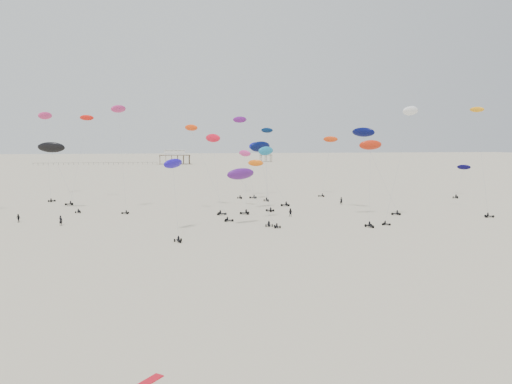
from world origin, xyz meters
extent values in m
plane|color=beige|center=(0.00, 200.00, 0.00)|extent=(900.00, 900.00, 0.00)
cube|color=brown|center=(-10.00, 350.00, 6.15)|extent=(21.00, 13.00, 0.30)
cube|color=silver|center=(-10.00, 350.00, 7.90)|extent=(14.00, 8.40, 3.20)
cube|color=#B2B2AD|center=(-10.00, 350.00, 9.65)|extent=(15.00, 9.00, 0.30)
cube|color=brown|center=(60.00, 380.00, 5.15)|extent=(9.00, 7.00, 0.30)
cube|color=silver|center=(60.00, 380.00, 6.50)|extent=(5.60, 4.20, 2.40)
cube|color=#B2B2AD|center=(60.00, 380.00, 7.85)|extent=(6.00, 4.50, 0.30)
cube|color=black|center=(-62.00, 350.00, 1.45)|extent=(80.00, 0.10, 0.10)
cylinder|color=gray|center=(7.35, 141.66, 4.71)|extent=(0.03, 0.03, 12.38)
ellipsoid|color=orange|center=(10.19, 145.44, 9.54)|extent=(4.89, 3.18, 2.27)
cylinder|color=gray|center=(3.47, 95.16, 7.01)|extent=(0.03, 0.03, 13.55)
ellipsoid|color=#177DAF|center=(3.68, 97.71, 14.01)|extent=(4.08, 3.45, 1.95)
cylinder|color=gray|center=(-37.75, 136.77, 11.07)|extent=(0.03, 0.03, 23.24)
ellipsoid|color=red|center=(-36.12, 141.86, 22.08)|extent=(4.20, 2.77, 1.90)
cylinder|color=gray|center=(11.67, 136.16, 9.51)|extent=(0.03, 0.03, 20.63)
ellipsoid|color=#051D46|center=(12.72, 141.46, 18.94)|extent=(3.76, 3.13, 1.77)
cylinder|color=gray|center=(28.18, 91.10, 10.74)|extent=(0.03, 0.03, 21.16)
ellipsoid|color=white|center=(30.92, 92.29, 21.71)|extent=(4.94, 3.90, 2.25)
cylinder|color=gray|center=(67.38, 132.10, 4.18)|extent=(0.03, 0.03, 11.97)
ellipsoid|color=#08043B|center=(70.70, 135.74, 8.27)|extent=(4.04, 3.86, 1.92)
cylinder|color=gray|center=(23.54, 93.34, 7.49)|extent=(0.03, 0.03, 17.41)
ellipsoid|color=red|center=(25.56, 98.48, 15.12)|extent=(5.16, 2.56, 2.51)
cylinder|color=gray|center=(51.24, 98.72, 11.47)|extent=(0.03, 0.03, 22.66)
ellipsoid|color=#FF9F15|center=(51.67, 102.23, 22.78)|extent=(3.06, 3.17, 1.50)
cylinder|color=gray|center=(6.43, 112.35, 7.16)|extent=(0.03, 0.03, 13.11)
ellipsoid|color=#050E42|center=(5.41, 112.96, 14.66)|extent=(6.21, 5.14, 2.92)
cylinder|color=gray|center=(-25.05, 115.16, 11.38)|extent=(0.03, 0.03, 21.78)
ellipsoid|color=#CA2F76|center=(-25.62, 116.54, 22.94)|extent=(4.27, 4.57, 2.14)
cylinder|color=gray|center=(29.88, 140.14, 8.18)|extent=(0.03, 0.03, 15.67)
ellipsoid|color=red|center=(31.58, 141.60, 16.44)|extent=(4.49, 3.39, 2.08)
cylinder|color=gray|center=(-6.76, 105.71, 9.44)|extent=(0.03, 0.03, 22.40)
ellipsoid|color=#FF420D|center=(-10.01, 111.90, 18.80)|extent=(3.50, 3.28, 1.69)
cylinder|color=gray|center=(1.98, 113.25, 6.58)|extent=(0.03, 0.03, 15.11)
ellipsoid|color=#E23592|center=(2.70, 118.04, 13.05)|extent=(3.52, 4.07, 1.90)
cylinder|color=gray|center=(10.50, 126.30, 7.23)|extent=(0.03, 0.03, 18.16)
ellipsoid|color=#0E11BE|center=(7.88, 132.15, 14.56)|extent=(5.01, 4.20, 2.39)
cylinder|color=gray|center=(-4.27, 114.29, 8.28)|extent=(0.03, 0.03, 18.94)
ellipsoid|color=red|center=(-4.58, 120.03, 16.62)|extent=(4.14, 4.39, 2.19)
cylinder|color=gray|center=(1.11, 91.59, 4.77)|extent=(0.03, 0.03, 10.58)
ellipsoid|color=#52167C|center=(-2.08, 92.45, 9.93)|extent=(6.33, 4.82, 2.85)
cylinder|color=gray|center=(-47.23, 146.56, 11.44)|extent=(0.03, 0.03, 25.91)
ellipsoid|color=#D73273|center=(-49.17, 153.52, 23.09)|extent=(4.35, 5.13, 2.46)
cylinder|color=gray|center=(30.51, 104.75, 8.80)|extent=(0.03, 0.03, 18.03)
ellipsoid|color=#050A45|center=(27.70, 107.61, 17.87)|extent=(5.46, 5.80, 2.71)
cylinder|color=gray|center=(-14.00, 84.32, 6.01)|extent=(0.03, 0.03, 12.84)
ellipsoid|color=#200EBD|center=(-14.31, 87.88, 12.13)|extent=(4.45, 4.61, 2.18)
cylinder|color=gray|center=(6.82, 141.44, 10.99)|extent=(0.03, 0.03, 21.82)
ellipsoid|color=#6C1781|center=(5.47, 144.92, 22.02)|extent=(4.65, 3.01, 2.16)
cylinder|color=gray|center=(-37.90, 119.27, 7.02)|extent=(0.03, 0.03, 14.60)
ellipsoid|color=black|center=(-40.91, 121.17, 14.51)|extent=(6.57, 3.85, 3.07)
imported|color=black|center=(-35.31, 100.47, 0.00)|extent=(0.99, 0.86, 2.27)
imported|color=black|center=(10.21, 103.64, 0.00)|extent=(1.14, 1.08, 2.04)
imported|color=black|center=(-44.32, 105.89, 0.00)|extent=(1.30, 1.16, 1.94)
imported|color=black|center=(27.74, 121.16, 0.00)|extent=(0.88, 0.68, 2.20)
cube|color=red|center=(-16.65, 34.83, 0.00)|extent=(1.71, 1.82, 0.07)
camera|label=1|loc=(-15.34, 2.27, 15.94)|focal=35.00mm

